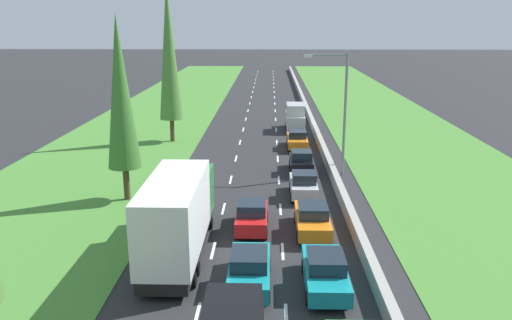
# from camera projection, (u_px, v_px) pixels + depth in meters

# --- Properties ---
(ground_plane) EXTENTS (300.00, 300.00, 0.00)m
(ground_plane) POSITION_uv_depth(u_px,v_px,m) (261.00, 115.00, 63.66)
(ground_plane) COLOR #28282B
(ground_plane) RESTS_ON ground
(grass_verge_left) EXTENTS (14.00, 140.00, 0.04)m
(grass_verge_left) POSITION_uv_depth(u_px,v_px,m) (159.00, 114.00, 63.98)
(grass_verge_left) COLOR #478433
(grass_verge_left) RESTS_ON ground
(grass_verge_right) EXTENTS (14.00, 140.00, 0.04)m
(grass_verge_right) POSITION_uv_depth(u_px,v_px,m) (378.00, 115.00, 63.28)
(grass_verge_right) COLOR #478433
(grass_verge_right) RESTS_ON ground
(median_barrier) EXTENTS (0.44, 120.00, 0.85)m
(median_barrier) POSITION_uv_depth(u_px,v_px,m) (308.00, 112.00, 63.40)
(median_barrier) COLOR #9E9B93
(median_barrier) RESTS_ON ground
(lane_markings) EXTENTS (3.64, 116.00, 0.01)m
(lane_markings) POSITION_uv_depth(u_px,v_px,m) (261.00, 115.00, 63.66)
(lane_markings) COLOR white
(lane_markings) RESTS_ON ground
(teal_sedan_right_lane) EXTENTS (1.82, 4.50, 1.64)m
(teal_sedan_right_lane) POSITION_uv_depth(u_px,v_px,m) (325.00, 271.00, 22.17)
(teal_sedan_right_lane) COLOR teal
(teal_sedan_right_lane) RESTS_ON ground
(orange_sedan_right_lane) EXTENTS (1.82, 4.50, 1.64)m
(orange_sedan_right_lane) POSITION_uv_depth(u_px,v_px,m) (312.00, 218.00, 28.08)
(orange_sedan_right_lane) COLOR orange
(orange_sedan_right_lane) RESTS_ON ground
(silver_hatchback_right_lane) EXTENTS (1.74, 3.90, 1.72)m
(silver_hatchback_right_lane) POSITION_uv_depth(u_px,v_px,m) (303.00, 184.00, 33.83)
(silver_hatchback_right_lane) COLOR silver
(silver_hatchback_right_lane) RESTS_ON ground
(teal_sedan_centre_lane) EXTENTS (1.82, 4.50, 1.64)m
(teal_sedan_centre_lane) POSITION_uv_depth(u_px,v_px,m) (249.00, 269.00, 22.38)
(teal_sedan_centre_lane) COLOR teal
(teal_sedan_centre_lane) RESTS_ON ground
(black_hatchback_right_lane) EXTENTS (1.74, 3.90, 1.72)m
(black_hatchback_right_lane) POSITION_uv_depth(u_px,v_px,m) (301.00, 161.00, 39.37)
(black_hatchback_right_lane) COLOR black
(black_hatchback_right_lane) RESTS_ON ground
(orange_sedan_right_lane_sixth) EXTENTS (1.82, 4.50, 1.64)m
(orange_sedan_right_lane_sixth) POSITION_uv_depth(u_px,v_px,m) (297.00, 139.00, 46.83)
(orange_sedan_right_lane_sixth) COLOR orange
(orange_sedan_right_lane_sixth) RESTS_ON ground
(white_box_truck_left_lane) EXTENTS (2.46, 9.40, 4.18)m
(white_box_truck_left_lane) POSITION_uv_depth(u_px,v_px,m) (178.00, 214.00, 24.93)
(white_box_truck_left_lane) COLOR black
(white_box_truck_left_lane) RESTS_ON ground
(silver_van_right_lane) EXTENTS (1.96, 4.90, 2.82)m
(silver_van_right_lane) POSITION_uv_depth(u_px,v_px,m) (295.00, 117.00, 54.41)
(silver_van_right_lane) COLOR silver
(silver_van_right_lane) RESTS_ON ground
(red_hatchback_centre_lane) EXTENTS (1.74, 3.90, 1.72)m
(red_hatchback_centre_lane) POSITION_uv_depth(u_px,v_px,m) (252.00, 216.00, 28.35)
(red_hatchback_centre_lane) COLOR red
(red_hatchback_centre_lane) RESTS_ON ground
(poplar_tree_second) EXTENTS (2.09, 2.09, 11.66)m
(poplar_tree_second) POSITION_uv_depth(u_px,v_px,m) (120.00, 93.00, 31.70)
(poplar_tree_second) COLOR #4C3823
(poplar_tree_second) RESTS_ON ground
(poplar_tree_third) EXTENTS (2.17, 2.17, 14.71)m
(poplar_tree_third) POSITION_uv_depth(u_px,v_px,m) (169.00, 52.00, 47.46)
(poplar_tree_third) COLOR #4C3823
(poplar_tree_third) RESTS_ON ground
(street_light_mast) EXTENTS (3.20, 0.28, 9.00)m
(street_light_mast) POSITION_uv_depth(u_px,v_px,m) (341.00, 105.00, 37.60)
(street_light_mast) COLOR gray
(street_light_mast) RESTS_ON ground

